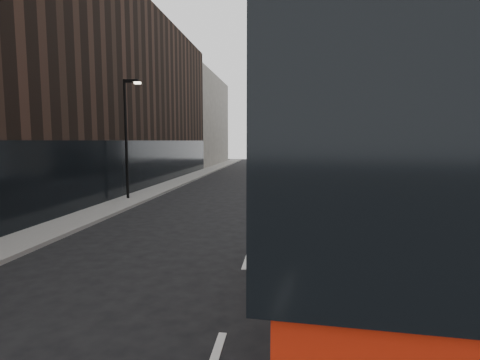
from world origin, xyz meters
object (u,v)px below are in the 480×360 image
(street_lamp, at_px, (127,131))
(grey_bus, at_px, (303,154))
(car_b, at_px, (304,183))
(car_c, at_px, (297,171))
(car_a, at_px, (275,192))
(red_bus, at_px, (387,192))

(street_lamp, height_order, grey_bus, street_lamp)
(car_b, bearing_deg, car_c, 87.64)
(grey_bus, bearing_deg, car_a, -94.62)
(red_bus, distance_m, car_a, 14.97)
(red_bus, xyz_separation_m, car_b, (-0.49, 19.56, -2.06))
(car_c, bearing_deg, car_a, -100.69)
(red_bus, distance_m, car_c, 27.87)
(car_b, bearing_deg, car_a, -115.12)
(grey_bus, relative_size, car_b, 3.26)
(red_bus, distance_m, grey_bus, 33.88)
(red_bus, relative_size, car_c, 2.26)
(red_bus, height_order, grey_bus, red_bus)
(street_lamp, bearing_deg, car_a, 0.59)
(grey_bus, bearing_deg, car_b, -89.58)
(street_lamp, distance_m, red_bus, 18.36)
(car_b, distance_m, car_c, 8.23)
(street_lamp, relative_size, red_bus, 0.58)
(grey_bus, bearing_deg, street_lamp, -117.38)
(street_lamp, height_order, red_bus, street_lamp)
(grey_bus, distance_m, car_b, 14.40)
(car_b, bearing_deg, red_bus, -92.61)
(red_bus, bearing_deg, street_lamp, 131.67)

